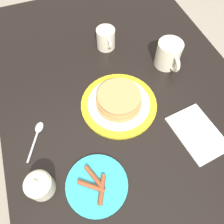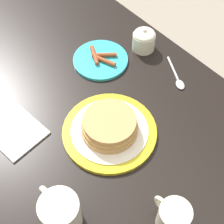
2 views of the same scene
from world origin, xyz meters
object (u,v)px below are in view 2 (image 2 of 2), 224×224
(napkin, at_px, (11,128))
(spoon, at_px, (177,79))
(sugar_bowl, at_px, (144,39))
(coffee_mug, at_px, (60,212))
(pancake_plate, at_px, (109,128))
(creamer_pitcher, at_px, (174,218))
(side_plate_bacon, at_px, (101,59))

(napkin, xyz_separation_m, spoon, (-0.18, -0.50, 0.00))
(sugar_bowl, bearing_deg, spoon, 175.09)
(sugar_bowl, distance_m, spoon, 0.18)
(coffee_mug, distance_m, napkin, 0.32)
(spoon, bearing_deg, sugar_bowl, -4.91)
(coffee_mug, height_order, sugar_bowl, coffee_mug)
(pancake_plate, height_order, sugar_bowl, sugar_bowl)
(creamer_pitcher, bearing_deg, side_plate_bacon, -22.04)
(coffee_mug, relative_size, creamer_pitcher, 1.14)
(pancake_plate, height_order, side_plate_bacon, pancake_plate)
(pancake_plate, bearing_deg, spoon, -87.17)
(napkin, distance_m, spoon, 0.53)
(napkin, bearing_deg, side_plate_bacon, -83.21)
(pancake_plate, height_order, creamer_pitcher, creamer_pitcher)
(side_plate_bacon, relative_size, sugar_bowl, 2.19)
(side_plate_bacon, bearing_deg, sugar_bowl, -107.42)
(side_plate_bacon, relative_size, creamer_pitcher, 1.59)
(side_plate_bacon, distance_m, creamer_pitcher, 0.57)
(napkin, bearing_deg, spoon, -109.63)
(spoon, bearing_deg, napkin, 70.37)
(coffee_mug, bearing_deg, creamer_pitcher, -132.52)
(side_plate_bacon, height_order, spoon, side_plate_bacon)
(creamer_pitcher, xyz_separation_m, spoon, (0.31, -0.35, -0.04))
(side_plate_bacon, height_order, coffee_mug, coffee_mug)
(side_plate_bacon, xyz_separation_m, napkin, (-0.04, 0.36, -0.00))
(creamer_pitcher, relative_size, sugar_bowl, 1.38)
(pancake_plate, distance_m, spoon, 0.30)
(side_plate_bacon, bearing_deg, napkin, 96.79)
(creamer_pitcher, height_order, napkin, creamer_pitcher)
(side_plate_bacon, xyz_separation_m, sugar_bowl, (-0.05, -0.15, 0.03))
(creamer_pitcher, distance_m, napkin, 0.51)
(coffee_mug, relative_size, napkin, 0.64)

